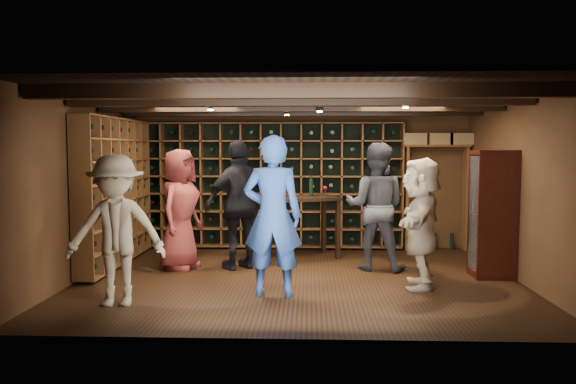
{
  "coord_description": "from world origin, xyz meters",
  "views": [
    {
      "loc": [
        0.15,
        -7.69,
        1.8
      ],
      "look_at": [
        -0.15,
        0.2,
        1.19
      ],
      "focal_mm": 35.0,
      "sensor_mm": 36.0,
      "label": 1
    }
  ],
  "objects_px": {
    "guest_khaki": "(116,230)",
    "guest_beige": "(421,223)",
    "man_blue_shirt": "(273,216)",
    "man_grey_suit": "(376,207)",
    "tasting_table": "(296,205)",
    "display_cabinet": "(492,216)",
    "guest_red_floral": "(180,209)",
    "guest_woman_black": "(240,205)"
  },
  "relations": [
    {
      "from": "tasting_table",
      "to": "guest_khaki",
      "type": "bearing_deg",
      "value": -148.17
    },
    {
      "from": "man_grey_suit",
      "to": "guest_woman_black",
      "type": "distance_m",
      "value": 2.01
    },
    {
      "from": "display_cabinet",
      "to": "tasting_table",
      "type": "distance_m",
      "value": 3.04
    },
    {
      "from": "man_blue_shirt",
      "to": "man_grey_suit",
      "type": "relative_size",
      "value": 1.04
    },
    {
      "from": "guest_woman_black",
      "to": "guest_beige",
      "type": "height_order",
      "value": "guest_woman_black"
    },
    {
      "from": "display_cabinet",
      "to": "guest_khaki",
      "type": "height_order",
      "value": "display_cabinet"
    },
    {
      "from": "guest_woman_black",
      "to": "tasting_table",
      "type": "relative_size",
      "value": 1.28
    },
    {
      "from": "display_cabinet",
      "to": "man_grey_suit",
      "type": "distance_m",
      "value": 1.63
    },
    {
      "from": "man_blue_shirt",
      "to": "man_grey_suit",
      "type": "bearing_deg",
      "value": -131.04
    },
    {
      "from": "man_blue_shirt",
      "to": "guest_beige",
      "type": "xyz_separation_m",
      "value": [
        1.89,
        0.51,
        -0.14
      ]
    },
    {
      "from": "man_grey_suit",
      "to": "guest_woman_black",
      "type": "height_order",
      "value": "guest_woman_black"
    },
    {
      "from": "display_cabinet",
      "to": "guest_beige",
      "type": "bearing_deg",
      "value": -151.59
    },
    {
      "from": "man_grey_suit",
      "to": "guest_woman_black",
      "type": "bearing_deg",
      "value": 14.82
    },
    {
      "from": "display_cabinet",
      "to": "man_blue_shirt",
      "type": "distance_m",
      "value": 3.21
    },
    {
      "from": "man_blue_shirt",
      "to": "guest_beige",
      "type": "relative_size",
      "value": 1.17
    },
    {
      "from": "man_blue_shirt",
      "to": "tasting_table",
      "type": "height_order",
      "value": "man_blue_shirt"
    },
    {
      "from": "tasting_table",
      "to": "guest_red_floral",
      "type": "bearing_deg",
      "value": -176.1
    },
    {
      "from": "display_cabinet",
      "to": "guest_red_floral",
      "type": "height_order",
      "value": "guest_red_floral"
    },
    {
      "from": "man_blue_shirt",
      "to": "man_grey_suit",
      "type": "xyz_separation_m",
      "value": [
        1.43,
        1.54,
        -0.04
      ]
    },
    {
      "from": "guest_beige",
      "to": "tasting_table",
      "type": "distance_m",
      "value": 2.48
    },
    {
      "from": "guest_woman_black",
      "to": "guest_khaki",
      "type": "height_order",
      "value": "guest_woman_black"
    },
    {
      "from": "man_grey_suit",
      "to": "guest_khaki",
      "type": "relative_size",
      "value": 1.09
    },
    {
      "from": "guest_red_floral",
      "to": "tasting_table",
      "type": "relative_size",
      "value": 1.2
    },
    {
      "from": "man_grey_suit",
      "to": "man_blue_shirt",
      "type": "bearing_deg",
      "value": 61.36
    },
    {
      "from": "man_grey_suit",
      "to": "guest_khaki",
      "type": "xyz_separation_m",
      "value": [
        -3.2,
        -2.03,
        -0.08
      ]
    },
    {
      "from": "man_grey_suit",
      "to": "tasting_table",
      "type": "relative_size",
      "value": 1.26
    },
    {
      "from": "display_cabinet",
      "to": "man_blue_shirt",
      "type": "height_order",
      "value": "man_blue_shirt"
    },
    {
      "from": "man_blue_shirt",
      "to": "guest_red_floral",
      "type": "height_order",
      "value": "man_blue_shirt"
    },
    {
      "from": "man_blue_shirt",
      "to": "guest_red_floral",
      "type": "xyz_separation_m",
      "value": [
        -1.49,
        1.48,
        -0.09
      ]
    },
    {
      "from": "guest_woman_black",
      "to": "tasting_table",
      "type": "height_order",
      "value": "guest_woman_black"
    },
    {
      "from": "guest_beige",
      "to": "tasting_table",
      "type": "height_order",
      "value": "guest_beige"
    },
    {
      "from": "tasting_table",
      "to": "man_blue_shirt",
      "type": "bearing_deg",
      "value": -118.76
    },
    {
      "from": "man_grey_suit",
      "to": "tasting_table",
      "type": "height_order",
      "value": "man_grey_suit"
    },
    {
      "from": "guest_khaki",
      "to": "guest_beige",
      "type": "distance_m",
      "value": 3.8
    },
    {
      "from": "man_blue_shirt",
      "to": "guest_woman_black",
      "type": "relative_size",
      "value": 1.02
    },
    {
      "from": "guest_khaki",
      "to": "tasting_table",
      "type": "bearing_deg",
      "value": 48.37
    },
    {
      "from": "guest_khaki",
      "to": "guest_beige",
      "type": "height_order",
      "value": "guest_khaki"
    },
    {
      "from": "man_blue_shirt",
      "to": "guest_woman_black",
      "type": "distance_m",
      "value": 1.63
    },
    {
      "from": "man_blue_shirt",
      "to": "guest_khaki",
      "type": "relative_size",
      "value": 1.13
    },
    {
      "from": "guest_khaki",
      "to": "guest_beige",
      "type": "relative_size",
      "value": 1.03
    },
    {
      "from": "man_blue_shirt",
      "to": "guest_red_floral",
      "type": "bearing_deg",
      "value": -43.04
    },
    {
      "from": "man_blue_shirt",
      "to": "tasting_table",
      "type": "relative_size",
      "value": 1.31
    }
  ]
}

